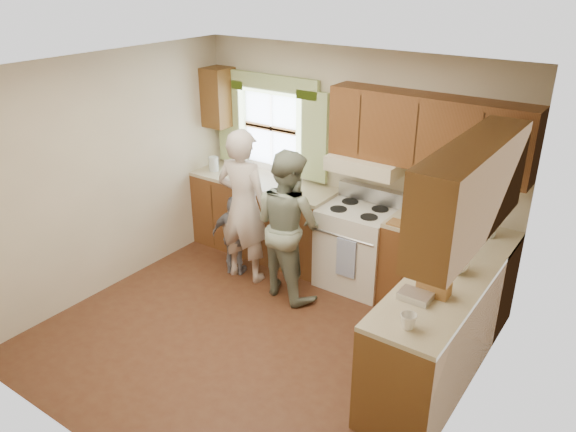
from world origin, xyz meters
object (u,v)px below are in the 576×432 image
Objects in this scene: stove at (358,246)px; child at (235,236)px; woman_right at (288,225)px; woman_left at (243,206)px.

child is (-1.24, -0.59, 0.00)m from stove.
woman_right is at bearing -131.56° from stove.
woman_left is (-1.10, -0.59, 0.40)m from stove.
woman_left is 1.08× the size of woman_right.
stove is 0.62× the size of woman_left.
woman_right is at bearing 174.54° from woman_left.
stove is 1.31m from woman_left.
woman_left is 0.59m from woman_right.
stove is at bearing -119.22° from woman_right.
woman_left is 0.42m from child.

